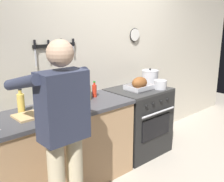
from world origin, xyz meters
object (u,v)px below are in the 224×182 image
(bottle_hot_sauce, at_px, (94,90))
(bottle_cooking_oil, at_px, (21,103))
(stock_pot, at_px, (150,77))
(bottle_olive_oil, at_px, (38,97))
(stove, at_px, (138,121))
(roasting_pan, at_px, (139,84))
(bottle_vinegar, at_px, (89,92))
(bottle_soy_sauce, at_px, (49,96))
(cutting_board, at_px, (34,115))
(saucepan, at_px, (160,85))
(person_cook, at_px, (62,128))
(bottle_wine_red, at_px, (86,86))

(bottle_hot_sauce, height_order, bottle_cooking_oil, bottle_cooking_oil)
(stock_pot, relative_size, bottle_olive_oil, 0.75)
(stove, xyz_separation_m, roasting_pan, (-0.03, -0.03, 0.52))
(bottle_vinegar, bearing_deg, bottle_cooking_oil, 172.52)
(bottle_olive_oil, bearing_deg, bottle_soy_sauce, 33.05)
(stock_pot, height_order, cutting_board, stock_pot)
(stock_pot, relative_size, cutting_board, 0.65)
(cutting_board, bearing_deg, bottle_soy_sauce, 40.07)
(roasting_pan, distance_m, bottle_hot_sauce, 0.66)
(saucepan, bearing_deg, stove, 137.13)
(stove, height_order, person_cook, person_cook)
(roasting_pan, relative_size, stock_pot, 1.50)
(roasting_pan, xyz_separation_m, bottle_vinegar, (-0.77, 0.07, 0.02))
(person_cook, xyz_separation_m, bottle_soy_sauce, (0.35, 0.82, 0.02))
(person_cook, height_order, roasting_pan, person_cook)
(person_cook, distance_m, roasting_pan, 1.60)
(bottle_soy_sauce, bearing_deg, roasting_pan, -13.54)
(bottle_vinegar, relative_size, bottle_cooking_oil, 0.88)
(person_cook, relative_size, bottle_soy_sauce, 9.06)
(person_cook, bearing_deg, cutting_board, 0.56)
(saucepan, height_order, bottle_soy_sauce, bottle_soy_sauce)
(person_cook, relative_size, bottle_vinegar, 7.70)
(stock_pot, xyz_separation_m, bottle_hot_sauce, (-0.96, 0.04, -0.03))
(person_cook, xyz_separation_m, saucepan, (1.74, 0.38, 0.01))
(stove, distance_m, bottle_olive_oil, 1.50)
(bottle_wine_red, bearing_deg, bottle_soy_sauce, 167.16)
(person_cook, bearing_deg, roasting_pan, -67.24)
(person_cook, bearing_deg, bottle_hot_sauce, -49.24)
(stove, relative_size, bottle_vinegar, 4.18)
(stock_pot, distance_m, saucepan, 0.26)
(bottle_vinegar, height_order, bottle_cooking_oil, bottle_cooking_oil)
(stove, distance_m, stock_pot, 0.62)
(bottle_hot_sauce, bearing_deg, stove, -7.85)
(bottle_cooking_oil, bearing_deg, saucepan, -10.59)
(person_cook, bearing_deg, bottle_olive_oil, -9.74)
(cutting_board, distance_m, bottle_olive_oil, 0.23)
(roasting_pan, xyz_separation_m, bottle_hot_sauce, (-0.65, 0.13, 0.00))
(roasting_pan, distance_m, saucepan, 0.28)
(roasting_pan, height_order, bottle_hot_sauce, bottle_hot_sauce)
(bottle_olive_oil, bearing_deg, stock_pot, -2.53)
(person_cook, distance_m, stock_pot, 1.92)
(person_cook, relative_size, roasting_pan, 4.72)
(cutting_board, xyz_separation_m, bottle_hot_sauce, (0.84, 0.12, 0.07))
(bottle_soy_sauce, bearing_deg, bottle_wine_red, -12.84)
(roasting_pan, distance_m, bottle_olive_oil, 1.36)
(bottle_hot_sauce, distance_m, bottle_wine_red, 0.11)
(person_cook, distance_m, bottle_wine_red, 1.07)
(stock_pot, relative_size, bottle_soy_sauce, 1.28)
(bottle_vinegar, distance_m, bottle_soy_sauce, 0.44)
(stock_pot, height_order, bottle_hot_sauce, stock_pot)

